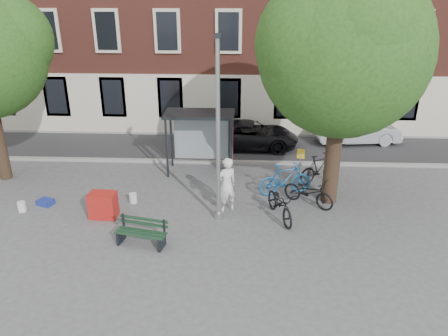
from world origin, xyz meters
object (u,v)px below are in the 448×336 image
lamppost (218,142)px  bike_a (309,192)px  bike_c (280,204)px  car_dark (249,135)px  car_silver (357,130)px  painter (227,185)px  red_stand (103,205)px  notice_sign (300,162)px  bench (142,234)px  bus_shelter (209,128)px  bike_d (319,168)px  bike_b (285,179)px

lamppost → bike_a: (3.19, 1.15, -2.26)m
bike_a → bike_c: 1.51m
car_dark → car_silver: car_silver is taller
painter → red_stand: (-4.21, -0.66, -0.55)m
lamppost → bike_a: lamppost is taller
notice_sign → bench: bearing=-123.2°
car_silver → painter: bearing=132.4°
bike_c → bike_a: bearing=25.8°
painter → car_dark: size_ratio=0.43×
bench → red_stand: size_ratio=1.85×
bench → bike_a: (5.46, 2.86, 0.14)m
lamppost → car_dark: (1.11, 7.14, -2.13)m
bus_shelter → car_silver: bus_shelter is taller
bike_d → car_silver: (2.64, 4.84, 0.09)m
notice_sign → bus_shelter: bearing=173.9°
bike_a → red_stand: size_ratio=2.20×
bus_shelter → bike_a: bus_shelter is taller
bike_d → notice_sign: (-0.88, -0.72, 0.57)m
bike_c → red_stand: (-6.05, -0.17, -0.10)m
bike_c → notice_sign: 2.59m
bus_shelter → car_dark: 3.71m
bench → car_silver: bearing=60.6°
car_dark → painter: bearing=173.4°
bus_shelter → notice_sign: size_ratio=1.70×
bike_a → notice_sign: notice_sign is taller
bus_shelter → bike_b: size_ratio=1.37×
painter → bench: size_ratio=1.20×
bus_shelter → red_stand: bus_shelter is taller
car_silver → bike_c: bearing=143.3°
painter → bike_a: painter is taller
bus_shelter → bike_d: bearing=-11.7°
bike_b → painter: bearing=107.1°
bus_shelter → car_silver: (7.12, 3.91, -1.23)m
car_dark → red_stand: bearing=145.6°
lamppost → painter: bearing=66.6°
bike_c → bike_d: bike_d is taller
bus_shelter → bike_c: bus_shelter is taller
bus_shelter → bike_b: (3.02, -2.12, -1.29)m
car_dark → bike_c: bearing=-171.2°
red_stand → painter: bearing=8.8°
bike_b → car_dark: bearing=-1.5°
bike_a → bike_d: 2.14m
painter → bus_shelter: bearing=-107.9°
painter → bike_c: size_ratio=0.96×
lamppost → bike_c: 3.06m
bike_c → red_stand: bearing=164.0°
bike_b → bike_d: bearing=-66.5°
bus_shelter → notice_sign: bearing=-24.5°
bike_a → bike_b: 1.14m
bike_d → bike_b: bearing=95.2°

